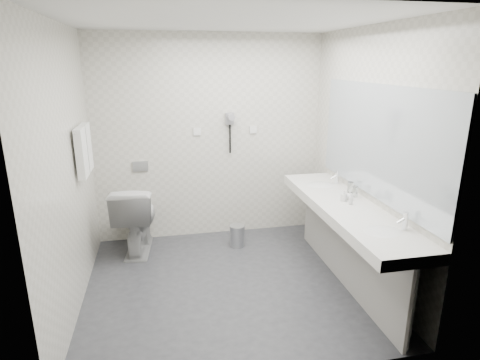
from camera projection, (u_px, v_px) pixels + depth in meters
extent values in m
plane|color=#2E2F33|center=(228.00, 284.00, 4.05)|extent=(2.80, 2.80, 0.00)
plane|color=silver|center=(226.00, 20.00, 3.34)|extent=(2.80, 2.80, 0.00)
plane|color=beige|center=(209.00, 139.00, 4.91)|extent=(2.80, 0.00, 2.80)
plane|color=beige|center=(263.00, 216.00, 2.47)|extent=(2.80, 0.00, 2.80)
plane|color=beige|center=(67.00, 173.00, 3.43)|extent=(0.00, 2.60, 2.60)
plane|color=beige|center=(366.00, 158.00, 3.96)|extent=(0.00, 2.60, 2.60)
cube|color=silver|center=(346.00, 209.00, 3.85)|extent=(0.55, 2.20, 0.10)
cube|color=gray|center=(345.00, 249.00, 3.98)|extent=(0.03, 2.15, 0.75)
cylinder|color=silver|center=(411.00, 310.00, 3.01)|extent=(0.06, 0.06, 0.75)
cylinder|color=silver|center=(310.00, 212.00, 4.96)|extent=(0.06, 0.06, 0.75)
cube|color=#B2BCC6|center=(377.00, 142.00, 3.71)|extent=(0.02, 2.20, 1.05)
ellipsoid|color=silver|center=(382.00, 233.00, 3.23)|extent=(0.40, 0.31, 0.05)
ellipsoid|color=silver|center=(320.00, 186.00, 4.45)|extent=(0.40, 0.31, 0.05)
cylinder|color=silver|center=(405.00, 221.00, 3.24)|extent=(0.04, 0.04, 0.15)
cylinder|color=silver|center=(337.00, 177.00, 4.46)|extent=(0.04, 0.04, 0.15)
imported|color=silver|center=(344.00, 196.00, 3.91)|extent=(0.07, 0.07, 0.11)
imported|color=silver|center=(350.00, 195.00, 3.96)|extent=(0.09, 0.09, 0.09)
imported|color=silver|center=(351.00, 199.00, 3.82)|extent=(0.05, 0.05, 0.10)
cylinder|color=silver|center=(355.00, 192.00, 4.03)|extent=(0.07, 0.07, 0.11)
cylinder|color=silver|center=(351.00, 187.00, 4.17)|extent=(0.07, 0.07, 0.11)
imported|color=silver|center=(136.00, 218.00, 4.68)|extent=(0.54, 0.85, 0.82)
cube|color=#B2B5BA|center=(140.00, 166.00, 4.82)|extent=(0.18, 0.02, 0.12)
cylinder|color=#B2B5BA|center=(237.00, 236.00, 4.85)|extent=(0.19, 0.19, 0.25)
cylinder|color=#B2B5BA|center=(237.00, 226.00, 4.82)|extent=(0.18, 0.18, 0.02)
cylinder|color=silver|center=(80.00, 128.00, 3.87)|extent=(0.02, 0.62, 0.02)
cube|color=silver|center=(81.00, 153.00, 3.80)|extent=(0.07, 0.24, 0.48)
cube|color=silver|center=(86.00, 147.00, 4.06)|extent=(0.07, 0.24, 0.48)
cube|color=gray|center=(230.00, 119.00, 4.86)|extent=(0.10, 0.04, 0.14)
cylinder|color=gray|center=(231.00, 117.00, 4.79)|extent=(0.08, 0.14, 0.08)
cylinder|color=black|center=(230.00, 139.00, 4.92)|extent=(0.02, 0.02, 0.35)
cube|color=silver|center=(197.00, 132.00, 4.85)|extent=(0.09, 0.02, 0.09)
cube|color=silver|center=(253.00, 130.00, 4.98)|extent=(0.09, 0.02, 0.09)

